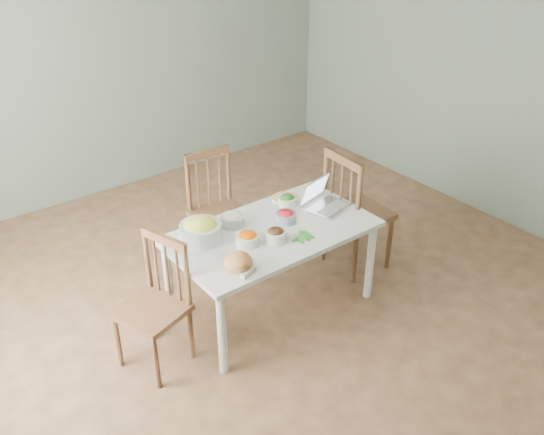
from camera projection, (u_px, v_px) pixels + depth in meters
floor at (268, 300)px, 4.50m from camera, size 5.00×5.00×0.00m
wall_back at (108, 56)px, 5.54m from camera, size 5.00×0.00×2.70m
wall_right at (495, 70)px, 5.13m from camera, size 0.00×5.00×2.70m
dining_table at (272, 269)px, 4.27m from camera, size 1.44×0.81×0.68m
chair_far at (220, 213)px, 4.70m from camera, size 0.46×0.44×0.96m
chair_left at (151, 308)px, 3.70m from camera, size 0.49×0.50×0.90m
chair_right at (359, 210)px, 4.67m from camera, size 0.46×0.48×1.03m
bread_boule at (238, 262)px, 3.65m from camera, size 0.20×0.20×0.12m
butter_stick at (248, 272)px, 3.62m from camera, size 0.13×0.07×0.03m
bowl_squash at (201, 230)px, 3.94m from camera, size 0.33×0.33×0.17m
bowl_carrot at (247, 238)px, 3.92m from camera, size 0.17×0.17×0.09m
bowl_onion at (232, 219)px, 4.14m from camera, size 0.20×0.20×0.09m
bowl_mushroom at (276, 235)px, 3.95m from camera, size 0.18×0.18×0.10m
bowl_redpep at (286, 216)px, 4.18m from camera, size 0.17×0.17×0.09m
bowl_broccoli at (287, 200)px, 4.39m from camera, size 0.15×0.15×0.09m
flatbread at (285, 198)px, 4.48m from camera, size 0.25×0.25×0.02m
basil_bunch at (301, 236)px, 4.00m from camera, size 0.19×0.19×0.02m
laptop at (330, 196)px, 4.31m from camera, size 0.37×0.35×0.21m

